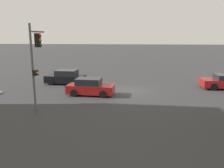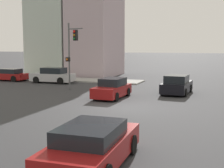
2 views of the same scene
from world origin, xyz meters
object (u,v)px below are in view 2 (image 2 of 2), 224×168
parked_car_0 (53,76)px  crossing_car_0 (177,85)px  traffic_signal (72,47)px  parked_car_1 (9,75)px  crossing_car_2 (93,146)px  crossing_car_1 (112,89)px

parked_car_0 → crossing_car_0: bearing=166.0°
traffic_signal → crossing_car_0: (1.13, -8.77, -2.99)m
parked_car_1 → traffic_signal: bearing=158.5°
crossing_car_2 → parked_car_1: (19.40, 18.57, -0.04)m
crossing_car_1 → crossing_car_2: crossing_car_1 is taller
traffic_signal → crossing_car_2: size_ratio=1.23×
parked_car_0 → parked_car_1: 5.62m
crossing_car_2 → parked_car_0: size_ratio=1.03×
crossing_car_1 → parked_car_1: bearing=-113.3°
traffic_signal → parked_car_1: size_ratio=1.30×
crossing_car_0 → crossing_car_1: size_ratio=1.04×
crossing_car_1 → parked_car_1: (6.81, 14.61, -0.05)m
crossing_car_0 → parked_car_1: size_ratio=0.95×
parked_car_1 → parked_car_0: bearing=179.9°
crossing_car_1 → parked_car_1: crossing_car_1 is taller
crossing_car_0 → parked_car_0: bearing=79.9°
traffic_signal → crossing_car_2: 17.60m
crossing_car_0 → parked_car_0: 13.51m
parked_car_0 → crossing_car_1: bearing=142.4°
crossing_car_0 → crossing_car_2: bearing=-178.1°
traffic_signal → crossing_car_2: traffic_signal is taller
traffic_signal → parked_car_0: size_ratio=1.27×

